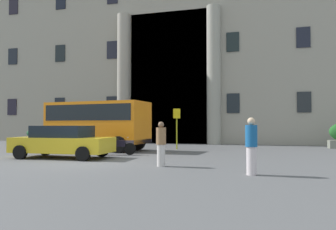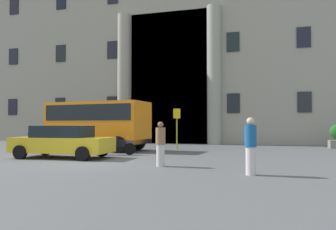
{
  "view_description": "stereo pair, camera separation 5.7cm",
  "coord_description": "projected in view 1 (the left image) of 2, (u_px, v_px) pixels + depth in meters",
  "views": [
    {
      "loc": [
        6.43,
        -11.56,
        1.54
      ],
      "look_at": [
        1.83,
        5.68,
        2.06
      ],
      "focal_mm": 33.83,
      "sensor_mm": 36.0,
      "label": 1
    },
    {
      "loc": [
        6.48,
        -11.54,
        1.54
      ],
      "look_at": [
        1.83,
        5.68,
        2.06
      ],
      "focal_mm": 33.83,
      "sensor_mm": 36.0,
      "label": 2
    }
  ],
  "objects": [
    {
      "name": "hedge_planter_east",
      "position": [
        70.0,
        134.0,
        24.75
      ],
      "size": [
        2.0,
        0.85,
        1.59
      ],
      "color": "slate",
      "rests_on": "ground_plane"
    },
    {
      "name": "office_building_facade",
      "position": [
        181.0,
        65.0,
        29.84
      ],
      "size": [
        37.69,
        9.79,
        14.27
      ],
      "color": "gray",
      "rests_on": "ground_plane"
    },
    {
      "name": "pedestrian_man_red_shirt",
      "position": [
        161.0,
        144.0,
        11.57
      ],
      "size": [
        0.36,
        0.36,
        1.63
      ],
      "rotation": [
        0.0,
        0.0,
        6.24
      ],
      "color": "beige",
      "rests_on": "ground_plane"
    },
    {
      "name": "parked_estate_mid",
      "position": [
        63.0,
        141.0,
        14.43
      ],
      "size": [
        4.51,
        2.13,
        1.47
      ],
      "rotation": [
        0.0,
        0.0,
        0.03
      ],
      "color": "gold",
      "rests_on": "ground_plane"
    },
    {
      "name": "hedge_planter_west",
      "position": [
        35.0,
        136.0,
        25.86
      ],
      "size": [
        1.56,
        0.92,
        1.17
      ],
      "color": "gray",
      "rests_on": "ground_plane"
    },
    {
      "name": "bus_stop_sign",
      "position": [
        177.0,
        124.0,
        19.5
      ],
      "size": [
        0.44,
        0.08,
        2.5
      ],
      "color": "#939B17",
      "rests_on": "ground_plane"
    },
    {
      "name": "ground_plane",
      "position": [
        88.0,
        164.0,
        12.77
      ],
      "size": [
        80.0,
        64.0,
        0.12
      ],
      "primitive_type": "cube",
      "color": "#555658"
    },
    {
      "name": "orange_minibus",
      "position": [
        98.0,
        122.0,
        18.76
      ],
      "size": [
        6.22,
        3.11,
        2.83
      ],
      "rotation": [
        0.0,
        0.0,
        -0.1
      ],
      "color": "orange",
      "rests_on": "ground_plane"
    },
    {
      "name": "pedestrian_man_crossing",
      "position": [
        251.0,
        146.0,
        9.61
      ],
      "size": [
        0.36,
        0.36,
        1.75
      ],
      "rotation": [
        0.0,
        0.0,
        4.58
      ],
      "color": "silver",
      "rests_on": "ground_plane"
    },
    {
      "name": "scooter_by_planter",
      "position": [
        116.0,
        146.0,
        15.86
      ],
      "size": [
        1.9,
        0.77,
        0.89
      ],
      "rotation": [
        0.0,
        0.0,
        0.29
      ],
      "color": "black",
      "rests_on": "ground_plane"
    },
    {
      "name": "motorcycle_far_end",
      "position": [
        25.0,
        144.0,
        17.59
      ],
      "size": [
        1.96,
        0.72,
        0.89
      ],
      "rotation": [
        0.0,
        0.0,
        -0.25
      ],
      "color": "black",
      "rests_on": "ground_plane"
    }
  ]
}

